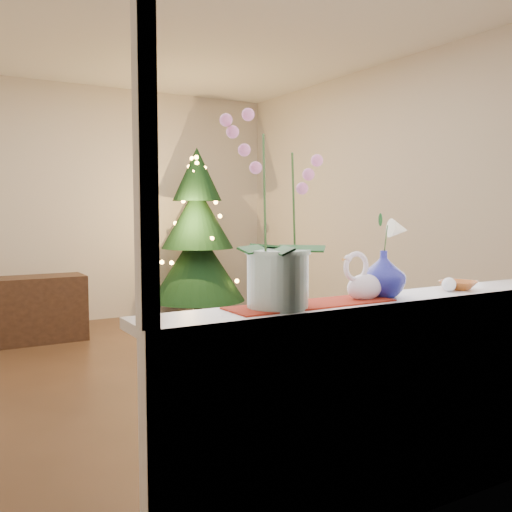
{
  "coord_description": "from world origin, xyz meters",
  "views": [
    {
      "loc": [
        -1.68,
        -4.15,
        1.29
      ],
      "look_at": [
        -0.06,
        -1.4,
        1.03
      ],
      "focal_mm": 40.0,
      "sensor_mm": 36.0,
      "label": 1
    }
  ],
  "objects_px": {
    "xmas_tree": "(197,235)",
    "side_table": "(39,309)",
    "blue_vase": "(383,270)",
    "paperweight": "(449,285)",
    "orchid_pot": "(278,211)",
    "amber_dish": "(458,286)",
    "swan": "(365,277)"
  },
  "relations": [
    {
      "from": "blue_vase",
      "to": "amber_dish",
      "type": "relative_size",
      "value": 1.6
    },
    {
      "from": "xmas_tree",
      "to": "blue_vase",
      "type": "bearing_deg",
      "value": -104.34
    },
    {
      "from": "paperweight",
      "to": "amber_dish",
      "type": "bearing_deg",
      "value": 15.41
    },
    {
      "from": "amber_dish",
      "to": "blue_vase",
      "type": "bearing_deg",
      "value": 179.07
    },
    {
      "from": "swan",
      "to": "xmas_tree",
      "type": "distance_m",
      "value": 4.43
    },
    {
      "from": "paperweight",
      "to": "swan",
      "type": "bearing_deg",
      "value": 178.73
    },
    {
      "from": "blue_vase",
      "to": "paperweight",
      "type": "height_order",
      "value": "blue_vase"
    },
    {
      "from": "swan",
      "to": "amber_dish",
      "type": "height_order",
      "value": "swan"
    },
    {
      "from": "amber_dish",
      "to": "xmas_tree",
      "type": "height_order",
      "value": "xmas_tree"
    },
    {
      "from": "blue_vase",
      "to": "side_table",
      "type": "bearing_deg",
      "value": 99.98
    },
    {
      "from": "orchid_pot",
      "to": "xmas_tree",
      "type": "height_order",
      "value": "xmas_tree"
    },
    {
      "from": "amber_dish",
      "to": "paperweight",
      "type": "bearing_deg",
      "value": -164.59
    },
    {
      "from": "side_table",
      "to": "orchid_pot",
      "type": "bearing_deg",
      "value": -87.16
    },
    {
      "from": "swan",
      "to": "amber_dish",
      "type": "bearing_deg",
      "value": 2.83
    },
    {
      "from": "blue_vase",
      "to": "paperweight",
      "type": "xyz_separation_m",
      "value": [
        0.37,
        -0.03,
        -0.08
      ]
    },
    {
      "from": "orchid_pot",
      "to": "paperweight",
      "type": "xyz_separation_m",
      "value": [
        0.9,
        -0.02,
        -0.33
      ]
    },
    {
      "from": "amber_dish",
      "to": "xmas_tree",
      "type": "xyz_separation_m",
      "value": [
        0.63,
        4.25,
        0.06
      ]
    },
    {
      "from": "orchid_pot",
      "to": "xmas_tree",
      "type": "xyz_separation_m",
      "value": [
        1.62,
        4.25,
        -0.28
      ]
    },
    {
      "from": "amber_dish",
      "to": "side_table",
      "type": "distance_m",
      "value": 4.25
    },
    {
      "from": "blue_vase",
      "to": "amber_dish",
      "type": "xyz_separation_m",
      "value": [
        0.46,
        -0.01,
        -0.1
      ]
    },
    {
      "from": "paperweight",
      "to": "side_table",
      "type": "xyz_separation_m",
      "value": [
        -1.08,
        4.07,
        -0.63
      ]
    },
    {
      "from": "blue_vase",
      "to": "paperweight",
      "type": "distance_m",
      "value": 0.38
    },
    {
      "from": "swan",
      "to": "side_table",
      "type": "distance_m",
      "value": 4.16
    },
    {
      "from": "swan",
      "to": "amber_dish",
      "type": "distance_m",
      "value": 0.59
    },
    {
      "from": "swan",
      "to": "xmas_tree",
      "type": "relative_size",
      "value": 0.11
    },
    {
      "from": "orchid_pot",
      "to": "paperweight",
      "type": "distance_m",
      "value": 0.96
    },
    {
      "from": "xmas_tree",
      "to": "side_table",
      "type": "xyz_separation_m",
      "value": [
        -1.8,
        -0.21,
        -0.68
      ]
    },
    {
      "from": "blue_vase",
      "to": "side_table",
      "type": "xyz_separation_m",
      "value": [
        -0.71,
        4.04,
        -0.71
      ]
    },
    {
      "from": "orchid_pot",
      "to": "side_table",
      "type": "relative_size",
      "value": 0.85
    },
    {
      "from": "swan",
      "to": "paperweight",
      "type": "xyz_separation_m",
      "value": [
        0.49,
        -0.01,
        -0.06
      ]
    },
    {
      "from": "side_table",
      "to": "paperweight",
      "type": "bearing_deg",
      "value": -74.81
    },
    {
      "from": "swan",
      "to": "paperweight",
      "type": "height_order",
      "value": "swan"
    }
  ]
}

